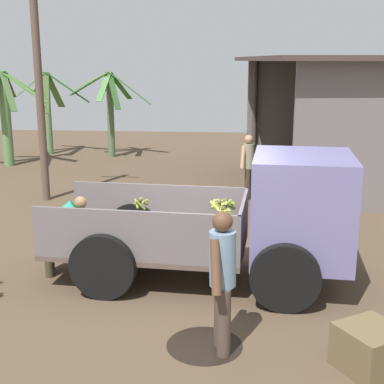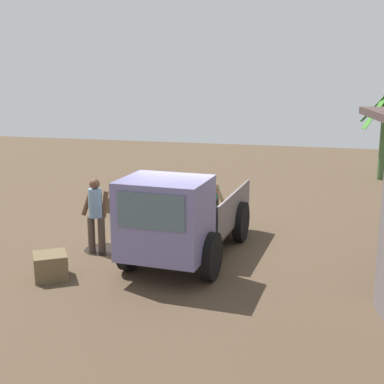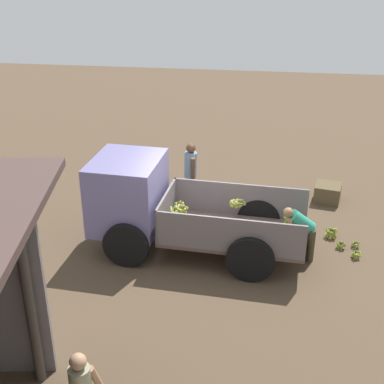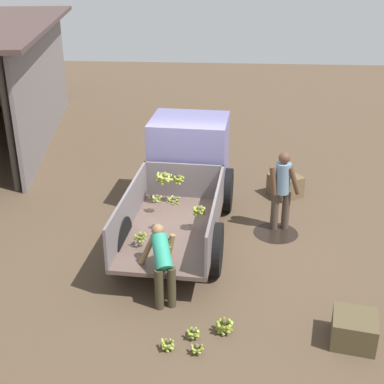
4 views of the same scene
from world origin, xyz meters
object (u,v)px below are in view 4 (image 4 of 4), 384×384
(banana_bunch_on_ground_0, at_px, (168,344))
(banana_bunch_on_ground_1, at_px, (193,333))
(cargo_truck, at_px, (186,169))
(banana_bunch_on_ground_3, at_px, (224,326))
(banana_bunch_on_ground_2, at_px, (197,348))
(wooden_crate_0, at_px, (354,329))
(person_worker_loading, at_px, (162,262))
(person_foreground_visitor, at_px, (282,188))
(wooden_crate_1, at_px, (285,186))

(banana_bunch_on_ground_0, height_order, banana_bunch_on_ground_1, same)
(cargo_truck, bearing_deg, banana_bunch_on_ground_3, -163.17)
(banana_bunch_on_ground_0, distance_m, banana_bunch_on_ground_1, 0.46)
(cargo_truck, xyz_separation_m, banana_bunch_on_ground_2, (-4.53, -0.53, -0.98))
(cargo_truck, height_order, banana_bunch_on_ground_0, cargo_truck)
(banana_bunch_on_ground_3, relative_size, wooden_crate_0, 0.47)
(cargo_truck, distance_m, banana_bunch_on_ground_3, 4.24)
(person_worker_loading, xyz_separation_m, banana_bunch_on_ground_2, (-1.29, -0.66, -0.66))
(person_foreground_visitor, height_order, person_worker_loading, person_foreground_visitor)
(person_foreground_visitor, bearing_deg, person_worker_loading, -49.64)
(person_foreground_visitor, relative_size, banana_bunch_on_ground_0, 7.96)
(person_worker_loading, height_order, banana_bunch_on_ground_2, person_worker_loading)
(wooden_crate_1, bearing_deg, banana_bunch_on_ground_0, 158.43)
(banana_bunch_on_ground_0, relative_size, wooden_crate_0, 0.34)
(banana_bunch_on_ground_0, bearing_deg, cargo_truck, 1.12)
(banana_bunch_on_ground_1, height_order, wooden_crate_1, wooden_crate_1)
(banana_bunch_on_ground_2, bearing_deg, wooden_crate_1, -17.39)
(banana_bunch_on_ground_0, distance_m, banana_bunch_on_ground_3, 0.95)
(cargo_truck, distance_m, wooden_crate_0, 5.08)
(cargo_truck, xyz_separation_m, person_worker_loading, (-3.24, 0.13, -0.32))
(banana_bunch_on_ground_0, bearing_deg, person_worker_loading, 9.91)
(cargo_truck, bearing_deg, banana_bunch_on_ground_0, -174.94)
(cargo_truck, height_order, wooden_crate_1, cargo_truck)
(person_worker_loading, xyz_separation_m, wooden_crate_1, (4.35, -2.43, -0.50))
(wooden_crate_0, bearing_deg, banana_bunch_on_ground_2, 100.40)
(banana_bunch_on_ground_2, bearing_deg, wooden_crate_0, -79.60)
(person_foreground_visitor, bearing_deg, wooden_crate_1, 160.65)
(cargo_truck, xyz_separation_m, wooden_crate_0, (-4.10, -2.88, -0.84))
(banana_bunch_on_ground_0, bearing_deg, wooden_crate_0, -82.20)
(cargo_truck, distance_m, banana_bunch_on_ground_0, 4.58)
(banana_bunch_on_ground_0, relative_size, banana_bunch_on_ground_2, 1.02)
(person_worker_loading, bearing_deg, cargo_truck, -20.91)
(banana_bunch_on_ground_0, relative_size, banana_bunch_on_ground_3, 0.71)
(person_foreground_visitor, xyz_separation_m, banana_bunch_on_ground_1, (-3.62, 1.59, -0.86))
(banana_bunch_on_ground_0, height_order, wooden_crate_0, wooden_crate_0)
(wooden_crate_1, bearing_deg, wooden_crate_0, -173.65)
(person_worker_loading, xyz_separation_m, banana_bunch_on_ground_1, (-0.95, -0.58, -0.65))
(person_worker_loading, relative_size, banana_bunch_on_ground_1, 5.44)
(banana_bunch_on_ground_0, height_order, wooden_crate_1, wooden_crate_1)
(banana_bunch_on_ground_3, bearing_deg, banana_bunch_on_ground_1, 109.94)
(cargo_truck, relative_size, banana_bunch_on_ground_3, 15.38)
(banana_bunch_on_ground_2, bearing_deg, banana_bunch_on_ground_3, -37.77)
(banana_bunch_on_ground_3, bearing_deg, banana_bunch_on_ground_2, 142.23)
(person_foreground_visitor, relative_size, wooden_crate_0, 2.67)
(banana_bunch_on_ground_1, relative_size, wooden_crate_0, 0.36)
(banana_bunch_on_ground_3, distance_m, wooden_crate_0, 1.96)
(banana_bunch_on_ground_3, bearing_deg, person_foreground_visitor, -17.92)
(cargo_truck, height_order, banana_bunch_on_ground_3, cargo_truck)
(banana_bunch_on_ground_0, xyz_separation_m, wooden_crate_1, (5.59, -2.21, 0.15))
(person_foreground_visitor, distance_m, banana_bunch_on_ground_1, 4.05)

